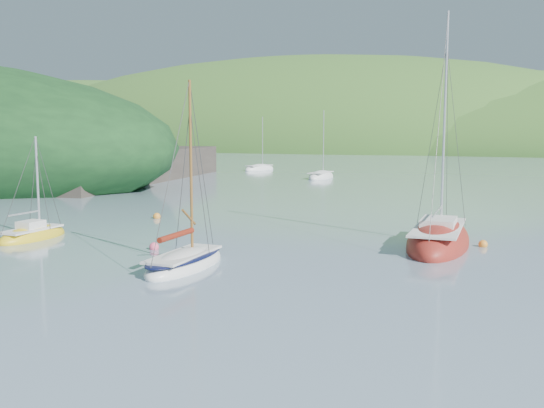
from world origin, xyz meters
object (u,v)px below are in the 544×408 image
at_px(daysailer_white, 185,263).
at_px(distant_sloop_a, 321,177).
at_px(sloop_red, 438,242).
at_px(sailboat_yellow, 33,236).
at_px(distant_sloop_c, 259,169).

distance_m(daysailer_white, distant_sloop_a, 47.92).
relative_size(sloop_red, distant_sloop_a, 1.43).
distance_m(daysailer_white, sailboat_yellow, 11.31).
bearing_deg(sailboat_yellow, sloop_red, 16.49).
bearing_deg(daysailer_white, distant_sloop_a, 99.72).
bearing_deg(distant_sloop_a, sailboat_yellow, -90.03).
height_order(sloop_red, distant_sloop_a, sloop_red).
relative_size(daysailer_white, distant_sloop_c, 1.02).
height_order(sailboat_yellow, distant_sloop_c, distant_sloop_c).
relative_size(sailboat_yellow, distant_sloop_c, 0.72).
bearing_deg(sailboat_yellow, distant_sloop_a, 87.24).
relative_size(daysailer_white, sloop_red, 0.67).
distance_m(distant_sloop_a, distant_sloop_c, 16.46).
height_order(sloop_red, sailboat_yellow, sloop_red).
bearing_deg(distant_sloop_c, sloop_red, -40.90).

